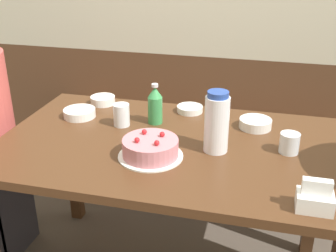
{
  "coord_description": "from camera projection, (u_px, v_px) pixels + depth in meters",
  "views": [
    {
      "loc": [
        0.37,
        -1.48,
        1.51
      ],
      "look_at": [
        -0.01,
        0.05,
        0.79
      ],
      "focal_mm": 45.0,
      "sensor_mm": 36.0,
      "label": 1
    }
  ],
  "objects": [
    {
      "name": "napkin_holder",
      "position": [
        315.0,
        199.0,
        1.28
      ],
      "size": [
        0.11,
        0.08,
        0.11
      ],
      "color": "white",
      "rests_on": "dining_table"
    },
    {
      "name": "bowl_soup_white",
      "position": [
        190.0,
        109.0,
        2.0
      ],
      "size": [
        0.12,
        0.12,
        0.03
      ],
      "color": "white",
      "rests_on": "dining_table"
    },
    {
      "name": "birthday_cake",
      "position": [
        150.0,
        148.0,
        1.58
      ],
      "size": [
        0.25,
        0.25,
        0.09
      ],
      "color": "white",
      "rests_on": "dining_table"
    },
    {
      "name": "glass_water_tall",
      "position": [
        121.0,
        115.0,
        1.85
      ],
      "size": [
        0.07,
        0.07,
        0.1
      ],
      "color": "silver",
      "rests_on": "dining_table"
    },
    {
      "name": "water_pitcher",
      "position": [
        217.0,
        122.0,
        1.6
      ],
      "size": [
        0.09,
        0.09,
        0.24
      ],
      "color": "white",
      "rests_on": "dining_table"
    },
    {
      "name": "bench_seat",
      "position": [
        200.0,
        159.0,
        2.66
      ],
      "size": [
        1.85,
        0.38,
        0.45
      ],
      "color": "#56331E",
      "rests_on": "ground_plane"
    },
    {
      "name": "dining_table",
      "position": [
        168.0,
        162.0,
        1.75
      ],
      "size": [
        1.39,
        0.86,
        0.74
      ],
      "color": "#4C2D19",
      "rests_on": "ground_plane"
    },
    {
      "name": "glass_tumbler_short",
      "position": [
        289.0,
        143.0,
        1.62
      ],
      "size": [
        0.08,
        0.08,
        0.08
      ],
      "color": "silver",
      "rests_on": "dining_table"
    },
    {
      "name": "soju_bottle",
      "position": [
        155.0,
        105.0,
        1.86
      ],
      "size": [
        0.06,
        0.06,
        0.18
      ],
      "color": "#388E4C",
      "rests_on": "dining_table"
    },
    {
      "name": "bowl_sauce_shallow",
      "position": [
        103.0,
        100.0,
        2.1
      ],
      "size": [
        0.12,
        0.12,
        0.04
      ],
      "color": "white",
      "rests_on": "dining_table"
    },
    {
      "name": "bowl_rice_small",
      "position": [
        255.0,
        123.0,
        1.83
      ],
      "size": [
        0.14,
        0.14,
        0.04
      ],
      "color": "white",
      "rests_on": "dining_table"
    },
    {
      "name": "bowl_side_dish",
      "position": [
        80.0,
        113.0,
        1.95
      ],
      "size": [
        0.15,
        0.15,
        0.04
      ],
      "color": "white",
      "rests_on": "dining_table"
    }
  ]
}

